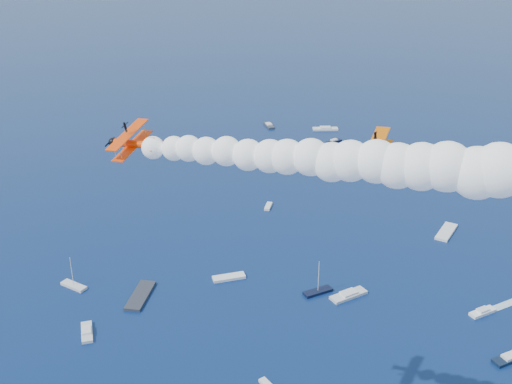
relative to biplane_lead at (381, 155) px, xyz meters
The scene contains 4 objects.
biplane_lead is the anchor object (origin of this frame).
biplane_trail 31.74m from the biplane_lead, 148.31° to the right, with size 7.30×8.18×4.93m, color #FF3F05, non-canonical shape.
smoke_trail_trail 10.93m from the biplane_lead, 89.92° to the right, with size 54.57×17.28×10.57m, color white, non-canonical shape.
spectator_boats 95.62m from the biplane_lead, 95.56° to the left, with size 216.66×160.56×0.70m.
Camera 1 is at (41.51, -34.99, 87.99)m, focal length 45.79 mm.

